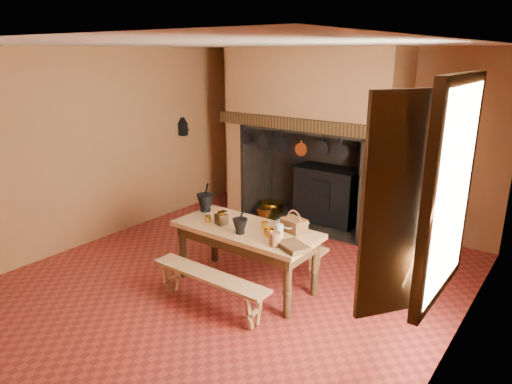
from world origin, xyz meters
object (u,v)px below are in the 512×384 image
Objects in this scene: bench_front at (210,283)px; wicker_basket at (294,224)px; coffee_grinder at (221,218)px; mixing_bowl at (292,225)px; iron_range at (328,195)px; work_table at (246,237)px.

wicker_basket reaches higher than bench_front.
coffee_grinder is 0.84m from mixing_bowl.
mixing_bowl is at bearing -72.66° from iron_range.
coffee_grinder reaches higher than bench_front.
work_table is 0.60m from wicker_basket.
wicker_basket is (0.51, 0.23, 0.20)m from work_table.
iron_range is 8.18× the size of coffee_grinder.
work_table reaches higher than bench_front.
coffee_grinder reaches higher than work_table.
iron_range is 4.63× the size of mixing_bowl.
mixing_bowl is 1.13× the size of wicker_basket.
bench_front is 4.85× the size of wicker_basket.
wicker_basket reaches higher than coffee_grinder.
wicker_basket is at bearing -44.25° from mixing_bowl.
coffee_grinder is (-0.07, -2.58, 0.34)m from iron_range.
mixing_bowl is at bearing 32.75° from work_table.
work_table is 0.73m from bench_front.
wicker_basket is at bearing 24.70° from work_table.
wicker_basket is (0.75, -2.26, 0.35)m from iron_range.
work_table is (0.24, -2.50, 0.15)m from iron_range.
iron_range is 3.16m from bench_front.
wicker_basket is (0.81, 0.32, 0.01)m from coffee_grinder.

